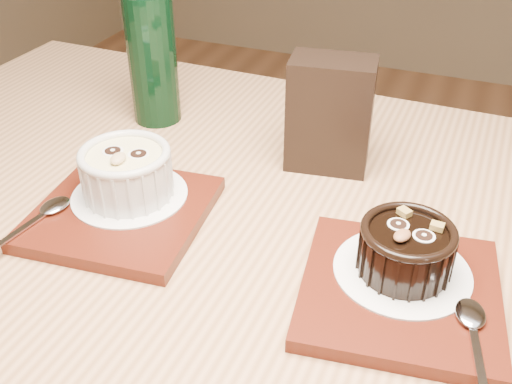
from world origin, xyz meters
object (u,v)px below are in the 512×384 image
table (261,298)px  ramekin_white (126,171)px  ramekin_dark (406,247)px  green_bottle (152,54)px  tray_left (122,213)px  tray_right (400,292)px  condiment_stand (330,115)px

table → ramekin_white: ramekin_white is taller
ramekin_dark → green_bottle: bearing=169.9°
tray_left → green_bottle: size_ratio=0.72×
tray_left → green_bottle: green_bottle is taller
tray_left → green_bottle: 0.26m
tray_right → green_bottle: bearing=148.4°
table → ramekin_dark: bearing=-7.1°
tray_left → tray_right: bearing=-2.1°
table → ramekin_white: (-0.16, -0.00, 0.14)m
condiment_stand → green_bottle: (-0.26, 0.03, 0.03)m
ramekin_white → tray_right: bearing=-15.9°
ramekin_white → ramekin_dark: size_ratio=1.14×
table → tray_right: tray_right is taller
table → ramekin_dark: size_ratio=13.79×
ramekin_white → tray_right: size_ratio=0.56×
condiment_stand → ramekin_dark: bearing=-55.6°
tray_left → ramekin_dark: bearing=1.7°
tray_left → tray_right: 0.31m
table → ramekin_white: 0.21m
ramekin_white → tray_right: (0.31, -0.04, -0.04)m
tray_right → green_bottle: green_bottle is taller
table → tray_left: 0.19m
ramekin_white → ramekin_dark: 0.31m
ramekin_white → condiment_stand: condiment_stand is taller
ramekin_dark → green_bottle: (-0.39, 0.22, 0.05)m
table → tray_right: (0.15, -0.04, 0.10)m
tray_left → ramekin_dark: (0.31, 0.01, 0.04)m
tray_right → green_bottle: 0.47m
tray_left → condiment_stand: condiment_stand is taller
tray_right → green_bottle: size_ratio=0.72×
tray_right → ramekin_dark: (-0.00, 0.02, 0.04)m
ramekin_white → condiment_stand: size_ratio=0.72×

